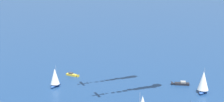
{
  "coord_description": "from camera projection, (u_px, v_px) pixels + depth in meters",
  "views": [
    {
      "loc": [
        -102.09,
        86.02,
        56.9
      ],
      "look_at": [
        0.09,
        0.32,
        26.56
      ],
      "focal_mm": 50.14,
      "sensor_mm": 36.0,
      "label": 1
    }
  ],
  "objects": [
    {
      "name": "motorboat_far_port",
      "position": [
        179.0,
        84.0,
        173.54
      ],
      "size": [
        8.94,
        8.56,
        2.86
      ],
      "color": "black",
      "rests_on": "ground_plane"
    },
    {
      "name": "motorboat_mid_cluster",
      "position": [
        73.0,
        75.0,
        189.55
      ],
      "size": [
        9.0,
        4.79,
        2.53
      ],
      "color": "gold",
      "rests_on": "ground_plane"
    },
    {
      "name": "sailboat_inshore",
      "position": [
        55.0,
        77.0,
        169.8
      ],
      "size": [
        6.61,
        9.18,
        11.59
      ],
      "color": "#23478C",
      "rests_on": "ground_plane"
    },
    {
      "name": "sailboat_ahead",
      "position": [
        203.0,
        82.0,
        160.14
      ],
      "size": [
        7.0,
        10.5,
        13.05
      ],
      "color": "#23478C",
      "rests_on": "ground_plane"
    }
  ]
}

